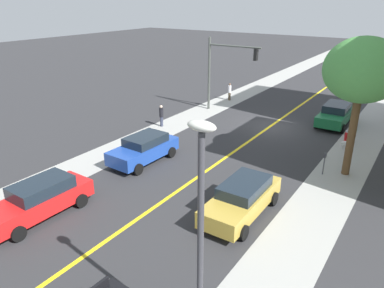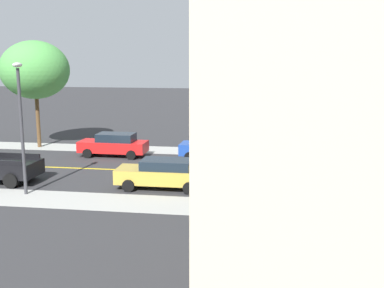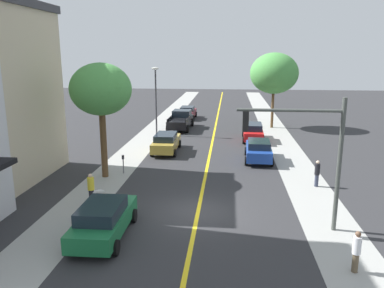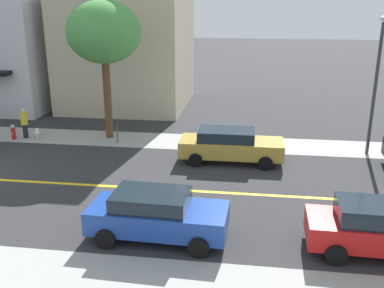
{
  "view_description": "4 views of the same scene",
  "coord_description": "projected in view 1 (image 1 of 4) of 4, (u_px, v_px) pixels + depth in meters",
  "views": [
    {
      "loc": [
        -9.52,
        24.77,
        8.98
      ],
      "look_at": [
        -0.16,
        10.78,
        2.21
      ],
      "focal_mm": 34.2,
      "sensor_mm": 36.0,
      "label": 1
    },
    {
      "loc": [
        -27.1,
        6.86,
        6.96
      ],
      "look_at": [
        -1.27,
        10.75,
        1.98
      ],
      "focal_mm": 44.14,
      "sensor_mm": 36.0,
      "label": 2
    },
    {
      "loc": [
        1.45,
        -18.16,
        7.79
      ],
      "look_at": [
        -1.04,
        7.49,
        1.76
      ],
      "focal_mm": 35.99,
      "sensor_mm": 36.0,
      "label": 3
    },
    {
      "loc": [
        16.13,
        12.88,
        7.36
      ],
      "look_at": [
        0.96,
        10.77,
        2.3
      ],
      "focal_mm": 41.65,
      "sensor_mm": 36.0,
      "label": 4
    }
  ],
  "objects": [
    {
      "name": "parking_meter",
      "position": [
        324.0,
        160.0,
        19.67
      ],
      "size": [
        0.12,
        0.18,
        1.26
      ],
      "color": "#4C4C51",
      "rests_on": "ground"
    },
    {
      "name": "fire_hydrant",
      "position": [
        346.0,
        136.0,
        24.35
      ],
      "size": [
        0.44,
        0.24,
        0.83
      ],
      "color": "red",
      "rests_on": "ground"
    },
    {
      "name": "small_dog",
      "position": [
        346.0,
        143.0,
        23.28
      ],
      "size": [
        0.71,
        0.49,
        0.54
      ],
      "rotation": [
        0.0,
        0.0,
        3.59
      ],
      "color": "silver",
      "rests_on": "ground"
    },
    {
      "name": "blue_sedan_right_curb",
      "position": [
        144.0,
        148.0,
        21.25
      ],
      "size": [
        2.14,
        4.44,
        1.56
      ],
      "rotation": [
        0.0,
        0.0,
        1.54
      ],
      "color": "#1E429E",
      "rests_on": "ground"
    },
    {
      "name": "green_sedan_left_curb",
      "position": [
        336.0,
        114.0,
        27.5
      ],
      "size": [
        2.13,
        4.73,
        1.59
      ],
      "rotation": [
        0.0,
        0.0,
        1.58
      ],
      "color": "#196638",
      "rests_on": "ground"
    },
    {
      "name": "pedestrian_white_shirt",
      "position": [
        230.0,
        91.0,
        34.06
      ],
      "size": [
        0.3,
        0.3,
        1.61
      ],
      "rotation": [
        0.0,
        0.0,
        3.53
      ],
      "color": "brown",
      "rests_on": "ground"
    },
    {
      "name": "sidewalk_left",
      "position": [
        359.0,
        144.0,
        24.13
      ],
      "size": [
        2.67,
        126.0,
        0.01
      ],
      "primitive_type": "cube",
      "color": "#9E9E99",
      "rests_on": "ground"
    },
    {
      "name": "sidewalk_right",
      "position": [
        200.0,
        113.0,
        30.6
      ],
      "size": [
        2.67,
        126.0,
        0.01
      ],
      "primitive_type": "cube",
      "color": "#9E9E99",
      "rests_on": "ground"
    },
    {
      "name": "street_tree_right_corner",
      "position": [
        363.0,
        71.0,
        17.95
      ],
      "size": [
        3.83,
        3.83,
        7.3
      ],
      "color": "brown",
      "rests_on": "ground"
    },
    {
      "name": "gold_sedan_left_curb",
      "position": [
        242.0,
        198.0,
        16.01
      ],
      "size": [
        2.0,
        4.79,
        1.55
      ],
      "rotation": [
        0.0,
        0.0,
        1.57
      ],
      "color": "#B29338",
      "rests_on": "ground"
    },
    {
      "name": "ground_plane",
      "position": [
        270.0,
        126.0,
        27.37
      ],
      "size": [
        140.0,
        140.0,
        0.0
      ],
      "primitive_type": "plane",
      "color": "#2D2D30"
    },
    {
      "name": "road_centerline_stripe",
      "position": [
        270.0,
        126.0,
        27.37
      ],
      "size": [
        0.2,
        126.0,
        0.0
      ],
      "primitive_type": "cube",
      "color": "yellow",
      "rests_on": "ground"
    },
    {
      "name": "pedestrian_yellow_shirt",
      "position": [
        352.0,
        133.0,
        23.61
      ],
      "size": [
        0.36,
        0.36,
        1.65
      ],
      "rotation": [
        0.0,
        0.0,
        6.23
      ],
      "color": "black",
      "rests_on": "ground"
    },
    {
      "name": "pedestrian_black_shirt",
      "position": [
        161.0,
        115.0,
        27.09
      ],
      "size": [
        0.31,
        0.31,
        1.62
      ],
      "rotation": [
        0.0,
        0.0,
        5.35
      ],
      "color": "#33384C",
      "rests_on": "ground"
    },
    {
      "name": "street_lamp",
      "position": [
        201.0,
        222.0,
        8.61
      ],
      "size": [
        0.7,
        0.36,
        6.58
      ],
      "color": "#38383D",
      "rests_on": "ground"
    },
    {
      "name": "traffic_light_mast",
      "position": [
        224.0,
        64.0,
        29.54
      ],
      "size": [
        4.62,
        0.32,
        6.02
      ],
      "rotation": [
        0.0,
        0.0,
        3.14
      ],
      "color": "#474C47",
      "rests_on": "ground"
    },
    {
      "name": "red_sedan_right_curb",
      "position": [
        39.0,
        199.0,
        15.89
      ],
      "size": [
        2.01,
        4.71,
        1.61
      ],
      "rotation": [
        0.0,
        0.0,
        1.55
      ],
      "color": "red",
      "rests_on": "ground"
    }
  ]
}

